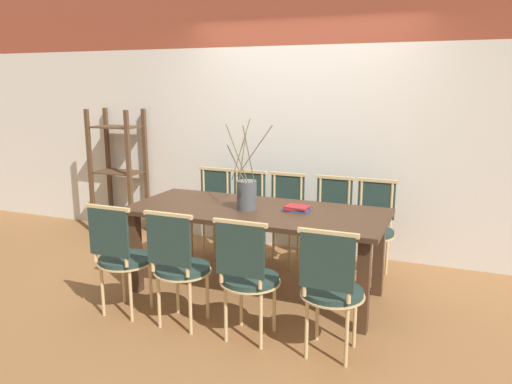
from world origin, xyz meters
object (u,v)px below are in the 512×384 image
Objects in this scene: chair_far_center at (283,216)px; book_stack at (297,208)px; vase_centerpiece at (247,194)px; dining_table at (256,221)px; chair_near_center at (248,274)px; shelving_rack at (119,172)px.

chair_far_center is 4.11× the size of book_stack.
vase_centerpiece is 3.38× the size of book_stack.
dining_table is 0.25m from vase_centerpiece.
chair_near_center and chair_far_center have the same top height.
chair_far_center is at bearing 117.16° from book_stack.
dining_table is 0.37m from book_stack.
shelving_rack is (-2.60, 0.99, -0.03)m from book_stack.
dining_table is at bearing 108.13° from chair_near_center.
chair_far_center is at bearing 100.16° from chair_near_center.
dining_table is 2.50m from shelving_rack.
shelving_rack reaches higher than chair_near_center.
chair_far_center is 0.85m from book_stack.
chair_far_center is 2.26m from shelving_rack.
dining_table is 2.39× the size of chair_near_center.
dining_table is 0.81m from chair_far_center.
shelving_rack is (-2.25, 1.07, 0.10)m from dining_table.
chair_far_center is at bearing 91.76° from dining_table.
dining_table is 2.90× the size of vase_centerpiece.
chair_near_center reaches higher than book_stack.
vase_centerpiece is at bearing 87.04° from chair_far_center.
book_stack is at bearing 17.20° from vase_centerpiece.
dining_table is at bearing 33.90° from vase_centerpiece.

